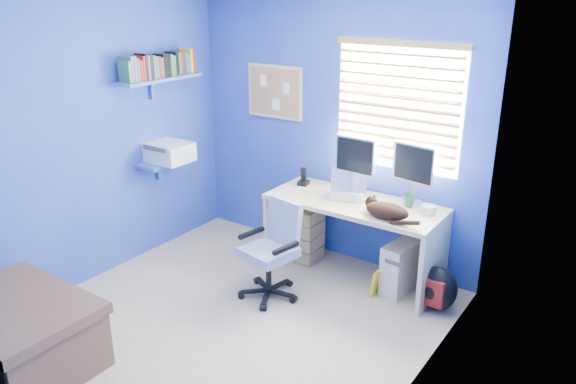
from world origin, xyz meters
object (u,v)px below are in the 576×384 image
Objects in this scene: desk at (353,240)px; laptop at (346,186)px; office_chair at (272,262)px; tower_pc at (402,266)px; cat at (387,211)px.

laptop is (-0.12, 0.05, 0.48)m from desk.
desk is at bearing -38.42° from laptop.
desk is 1.88× the size of office_chair.
desk is at bearing 58.68° from office_chair.
laptop reaches higher than office_chair.
tower_pc is 1.14m from office_chair.
cat is 0.45× the size of office_chair.
desk is 0.50m from laptop.
laptop is 0.89× the size of cat.
tower_pc is at bearing 4.00° from desk.
cat is 0.63m from tower_pc.
cat is 0.83× the size of tower_pc.
desk is 0.80m from office_chair.
laptop is at bearing -173.28° from tower_pc.
tower_pc is at bearing 93.08° from cat.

